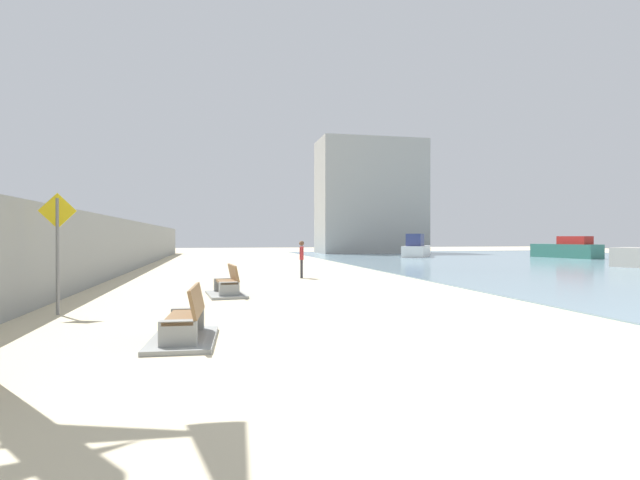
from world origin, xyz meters
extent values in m
plane|color=beige|center=(0.00, 18.00, 0.00)|extent=(120.00, 120.00, 0.00)
cube|color=gray|center=(-7.50, 18.00, 1.38)|extent=(0.80, 64.00, 2.76)
cube|color=gray|center=(-3.24, 0.72, 0.25)|extent=(0.61, 0.23, 0.50)
cube|color=gray|center=(-3.16, 2.12, 0.25)|extent=(0.61, 0.23, 0.50)
cube|color=olive|center=(-3.20, 1.42, 0.45)|extent=(0.59, 1.63, 0.06)
cube|color=olive|center=(-2.97, 1.41, 0.73)|extent=(0.25, 1.61, 0.50)
cube|color=gray|center=(-3.20, 1.42, 0.04)|extent=(1.21, 2.16, 0.08)
cube|color=gray|center=(-2.25, 7.43, 0.25)|extent=(0.62, 0.26, 0.50)
cube|color=gray|center=(-2.40, 8.82, 0.25)|extent=(0.62, 0.26, 0.50)
cube|color=olive|center=(-2.32, 8.13, 0.45)|extent=(0.67, 1.65, 0.06)
cube|color=olive|center=(-2.09, 8.15, 0.73)|extent=(0.34, 1.61, 0.50)
cube|color=gray|center=(-2.32, 8.13, 0.04)|extent=(1.32, 2.21, 0.08)
cylinder|color=#333338|center=(1.12, 14.02, 0.42)|extent=(0.12, 0.12, 0.84)
cylinder|color=#333338|center=(1.15, 14.15, 0.42)|extent=(0.12, 0.12, 0.84)
cube|color=#B22D33|center=(1.13, 14.09, 1.13)|extent=(0.23, 0.35, 0.59)
sphere|color=brown|center=(1.13, 14.09, 1.57)|extent=(0.23, 0.23, 0.23)
cylinder|color=#B22D33|center=(1.10, 13.87, 1.16)|extent=(0.09, 0.09, 0.53)
cylinder|color=#B22D33|center=(1.17, 14.30, 1.16)|extent=(0.09, 0.09, 0.53)
cube|color=white|center=(15.59, 34.81, 0.54)|extent=(4.63, 5.94, 1.00)
cube|color=navy|center=(15.14, 34.07, 1.59)|extent=(2.45, 2.87, 1.11)
cube|color=#337060|center=(27.33, 29.72, 0.64)|extent=(3.03, 6.29, 1.19)
cube|color=red|center=(27.54, 28.84, 1.58)|extent=(1.77, 2.87, 0.70)
cylinder|color=slate|center=(-6.31, 5.14, 1.39)|extent=(0.08, 0.08, 2.77)
cube|color=yellow|center=(-6.31, 5.14, 2.47)|extent=(0.85, 0.03, 0.85)
cube|color=#9E9E99|center=(14.77, 46.00, 6.44)|extent=(12.00, 6.00, 12.89)
camera|label=1|loc=(-2.65, -7.47, 1.84)|focal=27.38mm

